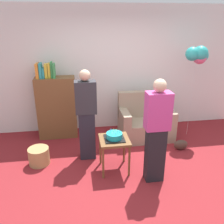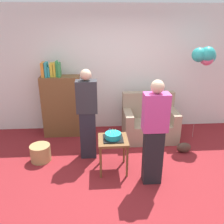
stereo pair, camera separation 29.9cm
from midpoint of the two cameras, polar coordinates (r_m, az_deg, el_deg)
name	(u,v)px [view 1 (the left image)]	position (r m, az deg, el deg)	size (l,w,h in m)	color
ground_plane	(131,177)	(3.99, 2.28, -15.38)	(8.00, 8.00, 0.00)	maroon
wall_back	(112,70)	(5.32, -1.68, 10.14)	(6.00, 0.10, 2.70)	silver
couch	(145,122)	(5.11, 6.32, -2.39)	(1.10, 0.70, 0.96)	gray
bookshelf	(56,106)	(5.15, -14.84, 1.37)	(0.80, 0.36, 1.61)	brown
side_table	(114,144)	(3.91, -1.66, -7.65)	(0.48, 0.48, 0.58)	brown
birthday_cake	(114,136)	(3.84, -1.68, -5.86)	(0.32, 0.32, 0.17)	black
person_blowing_candles	(86,115)	(4.15, -8.24, -0.81)	(0.36, 0.22, 1.63)	#23232D
person_holding_cake	(157,132)	(3.56, 8.29, -4.74)	(0.36, 0.22, 1.63)	black
wicker_basket	(39,156)	(4.46, -19.02, -10.02)	(0.36, 0.36, 0.30)	#A88451
handbag	(181,145)	(4.82, 14.46, -7.65)	(0.28, 0.14, 0.20)	#473328
balloon_bunch	(199,55)	(5.07, 18.49, 12.88)	(0.49, 0.35, 1.91)	silver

